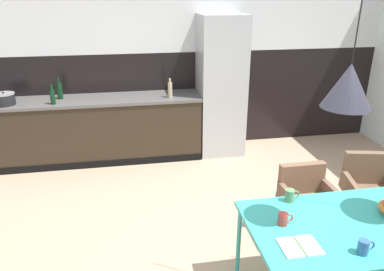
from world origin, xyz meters
TOP-DOWN VIEW (x-y plane):
  - ground_plane at (0.00, 0.00)m, footprint 7.88×7.88m
  - back_wall_splashback_dark at (0.00, 2.77)m, footprint 6.06×0.12m
  - kitchen_counter at (-1.45, 2.41)m, footprint 2.90×0.63m
  - refrigerator_column at (0.33, 2.41)m, footprint 0.64×0.60m
  - dining_table at (0.70, -0.67)m, footprint 1.82×0.90m
  - armchair_near_window at (0.62, 0.16)m, footprint 0.49×0.47m
  - armchair_far_side at (1.34, 0.25)m, footprint 0.57×0.56m
  - open_book at (0.05, -0.84)m, footprint 0.26×0.21m
  - mug_short_terracotta at (0.04, -0.59)m, footprint 0.11×0.07m
  - mug_white_ceramic at (0.42, -0.97)m, footprint 0.12×0.07m
  - mug_wide_latte at (0.22, -0.30)m, footprint 0.12×0.07m
  - cooking_pot at (-2.60, 2.30)m, footprint 0.27×0.27m
  - bottle_wine_green at (-1.98, 2.23)m, footprint 0.06×0.06m
  - bottle_oil_tall at (-0.43, 2.28)m, footprint 0.06×0.06m
  - bottle_spice_small at (-1.93, 2.48)m, footprint 0.08×0.08m
  - pendant_lamp_over_table_near at (0.33, -0.67)m, footprint 0.31×0.31m

SIDE VIEW (x-z plane):
  - ground_plane at x=0.00m, z-range 0.00..0.00m
  - kitchen_counter at x=-1.45m, z-range 0.00..0.91m
  - armchair_near_window at x=0.62m, z-range 0.12..0.88m
  - armchair_far_side at x=1.34m, z-range 0.11..0.89m
  - dining_table at x=0.70m, z-range 0.33..1.07m
  - back_wall_splashback_dark at x=0.00m, z-range 0.00..1.46m
  - open_book at x=0.05m, z-range 0.74..0.75m
  - mug_short_terracotta at x=0.04m, z-range 0.74..0.83m
  - mug_white_ceramic at x=0.42m, z-range 0.74..0.84m
  - mug_wide_latte at x=0.22m, z-range 0.74..0.84m
  - cooking_pot at x=-2.60m, z-range 0.90..1.08m
  - refrigerator_column at x=0.33m, z-range 0.00..2.01m
  - bottle_wine_green at x=-1.98m, z-range 0.89..1.15m
  - bottle_oil_tall at x=-0.43m, z-range 0.89..1.16m
  - bottle_spice_small at x=-1.93m, z-range 0.88..1.18m
  - pendant_lamp_over_table_near at x=0.33m, z-range 1.15..2.39m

